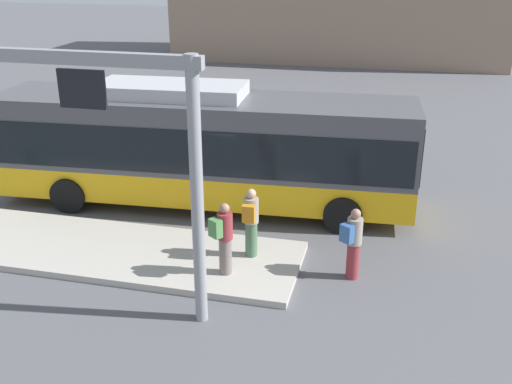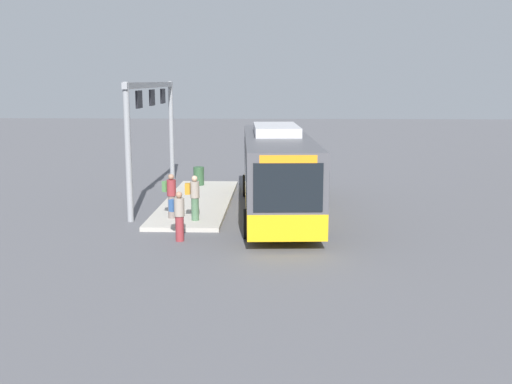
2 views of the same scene
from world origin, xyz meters
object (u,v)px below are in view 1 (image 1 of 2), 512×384
(bus_main, at_px, (203,143))
(person_waiting_mid, at_px, (224,237))
(person_boarding, at_px, (353,242))
(person_waiting_near, at_px, (251,221))

(bus_main, height_order, person_waiting_mid, bus_main)
(person_boarding, distance_m, person_waiting_mid, 2.81)
(bus_main, bearing_deg, person_waiting_mid, -69.53)
(person_waiting_mid, bearing_deg, bus_main, 57.29)
(person_waiting_near, xyz_separation_m, person_waiting_mid, (-0.37, -0.92, 0.00))
(person_waiting_near, distance_m, person_waiting_mid, 0.99)
(person_waiting_mid, bearing_deg, person_boarding, -41.67)
(person_waiting_mid, bearing_deg, person_waiting_near, 11.40)
(person_waiting_near, relative_size, person_waiting_mid, 1.00)
(person_boarding, xyz_separation_m, person_waiting_near, (-2.34, 0.19, 0.16))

